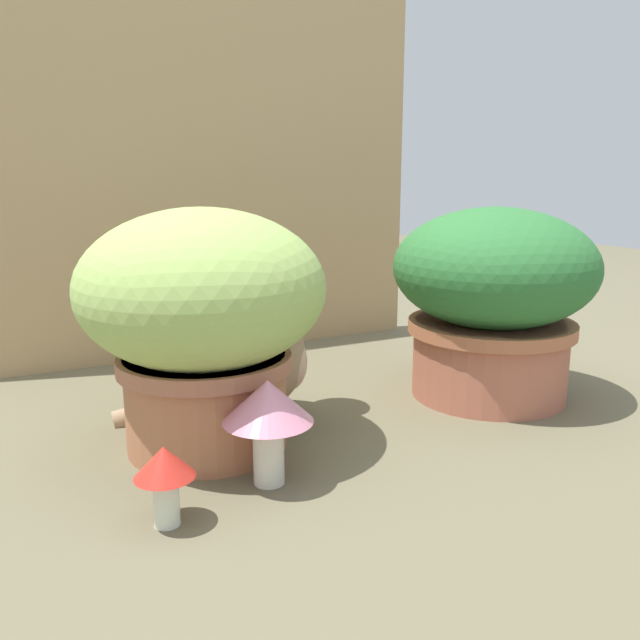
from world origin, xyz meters
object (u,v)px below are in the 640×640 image
(grass_planter, at_px, (203,315))
(mushroom_ornament_red, at_px, (165,471))
(cat, at_px, (243,352))
(leafy_planter, at_px, (493,295))
(mushroom_ornament_pink, at_px, (268,409))

(grass_planter, bearing_deg, mushroom_ornament_red, -119.41)
(grass_planter, height_order, cat, grass_planter)
(grass_planter, height_order, mushroom_ornament_red, grass_planter)
(cat, bearing_deg, grass_planter, -136.97)
(leafy_planter, distance_m, cat, 0.49)
(grass_planter, distance_m, cat, 0.16)
(mushroom_ornament_red, bearing_deg, grass_planter, 60.59)
(cat, bearing_deg, mushroom_ornament_red, -125.51)
(cat, xyz_separation_m, mushroom_ornament_red, (-0.21, -0.30, -0.05))
(grass_planter, xyz_separation_m, leafy_planter, (0.57, -0.01, -0.01))
(cat, height_order, mushroom_ornament_pink, cat)
(grass_planter, height_order, leafy_planter, grass_planter)
(leafy_planter, height_order, mushroom_ornament_pink, leafy_planter)
(mushroom_ornament_red, bearing_deg, mushroom_ornament_pink, 16.48)
(leafy_planter, bearing_deg, mushroom_ornament_red, -163.89)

